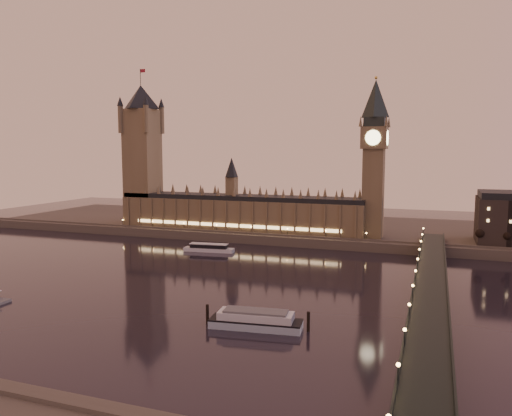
{
  "coord_description": "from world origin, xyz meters",
  "views": [
    {
      "loc": [
        92.58,
        -210.03,
        62.46
      ],
      "look_at": [
        3.78,
        35.0,
        32.74
      ],
      "focal_mm": 35.0,
      "sensor_mm": 36.0,
      "label": 1
    }
  ],
  "objects": [
    {
      "name": "ground",
      "position": [
        0.0,
        0.0,
        0.0
      ],
      "size": [
        700.0,
        700.0,
        0.0
      ],
      "primitive_type": "plane",
      "color": "black",
      "rests_on": "ground"
    },
    {
      "name": "victoria_tower",
      "position": [
        -120.0,
        121.0,
        65.79
      ],
      "size": [
        31.68,
        31.68,
        118.0
      ],
      "color": "brown",
      "rests_on": "ground"
    },
    {
      "name": "cruise_boat_a",
      "position": [
        -39.73,
        68.44,
        2.23
      ],
      "size": [
        32.24,
        10.5,
        5.07
      ],
      "rotation": [
        0.0,
        0.0,
        0.12
      ],
      "color": "silver",
      "rests_on": "ground"
    },
    {
      "name": "big_ben",
      "position": [
        53.99,
        120.99,
        63.95
      ],
      "size": [
        17.68,
        17.68,
        104.0
      ],
      "color": "brown",
      "rests_on": "ground"
    },
    {
      "name": "moored_barge",
      "position": [
        34.24,
        -49.29,
        2.94
      ],
      "size": [
        37.75,
        13.15,
        6.97
      ],
      "rotation": [
        0.0,
        0.0,
        0.12
      ],
      "color": "#9CB5C7",
      "rests_on": "ground"
    },
    {
      "name": "westminster_bridge",
      "position": [
        91.61,
        0.0,
        5.52
      ],
      "size": [
        13.2,
        260.0,
        15.3
      ],
      "color": "black",
      "rests_on": "ground"
    },
    {
      "name": "palace_of_westminster",
      "position": [
        -40.12,
        120.99,
        21.71
      ],
      "size": [
        180.0,
        26.62,
        52.0
      ],
      "color": "brown",
      "rests_on": "ground"
    },
    {
      "name": "bare_tree_1",
      "position": [
        133.7,
        109.0,
        14.17
      ],
      "size": [
        5.39,
        5.39,
        10.97
      ],
      "color": "black",
      "rests_on": "ground"
    },
    {
      "name": "bare_tree_0",
      "position": [
        118.92,
        109.0,
        14.17
      ],
      "size": [
        5.39,
        5.39,
        10.97
      ],
      "color": "black",
      "rests_on": "ground"
    },
    {
      "name": "far_embankment",
      "position": [
        30.0,
        165.0,
        3.0
      ],
      "size": [
        560.0,
        130.0,
        6.0
      ],
      "primitive_type": "cube",
      "color": "#423D35",
      "rests_on": "ground"
    }
  ]
}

